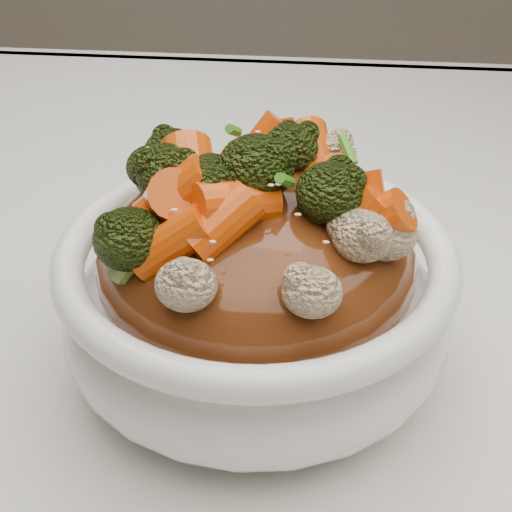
# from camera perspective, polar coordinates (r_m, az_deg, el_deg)

# --- Properties ---
(tablecloth) EXTENTS (1.20, 0.80, 0.04)m
(tablecloth) POSITION_cam_1_polar(r_m,az_deg,el_deg) (0.49, 4.57, -4.94)
(tablecloth) COLOR silver
(tablecloth) RESTS_ON dining_table
(bowl) EXTENTS (0.25, 0.25, 0.08)m
(bowl) POSITION_cam_1_polar(r_m,az_deg,el_deg) (0.41, 0.00, -3.48)
(bowl) COLOR white
(bowl) RESTS_ON tablecloth
(sauce_base) EXTENTS (0.20, 0.20, 0.09)m
(sauce_base) POSITION_cam_1_polar(r_m,az_deg,el_deg) (0.39, 0.00, -0.33)
(sauce_base) COLOR #56270E
(sauce_base) RESTS_ON bowl
(carrots) EXTENTS (0.20, 0.20, 0.05)m
(carrots) POSITION_cam_1_polar(r_m,az_deg,el_deg) (0.36, 0.00, 7.18)
(carrots) COLOR #D44606
(carrots) RESTS_ON sauce_base
(broccoli) EXTENTS (0.20, 0.20, 0.04)m
(broccoli) POSITION_cam_1_polar(r_m,az_deg,el_deg) (0.36, 0.00, 7.05)
(broccoli) COLOR black
(broccoli) RESTS_ON sauce_base
(cauliflower) EXTENTS (0.20, 0.20, 0.03)m
(cauliflower) POSITION_cam_1_polar(r_m,az_deg,el_deg) (0.36, 0.00, 6.79)
(cauliflower) COLOR beige
(cauliflower) RESTS_ON sauce_base
(scallions) EXTENTS (0.15, 0.15, 0.02)m
(scallions) POSITION_cam_1_polar(r_m,az_deg,el_deg) (0.36, 0.00, 7.31)
(scallions) COLOR #409422
(scallions) RESTS_ON sauce_base
(sesame_seeds) EXTENTS (0.18, 0.18, 0.01)m
(sesame_seeds) POSITION_cam_1_polar(r_m,az_deg,el_deg) (0.36, 0.00, 7.31)
(sesame_seeds) COLOR beige
(sesame_seeds) RESTS_ON sauce_base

